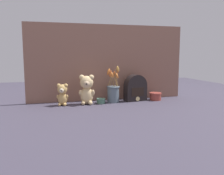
{
  "coord_description": "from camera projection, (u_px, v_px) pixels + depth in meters",
  "views": [
    {
      "loc": [
        -0.56,
        -2.05,
        0.44
      ],
      "look_at": [
        0.0,
        0.02,
        0.14
      ],
      "focal_mm": 38.0,
      "sensor_mm": 36.0,
      "label": 1
    }
  ],
  "objects": [
    {
      "name": "teddy_bear_medium",
      "position": [
        62.0,
        94.0,
        2.05
      ],
      "size": [
        0.11,
        0.1,
        0.19
      ],
      "color": "tan",
      "rests_on": "ground"
    },
    {
      "name": "decorative_tin_short",
      "position": [
        101.0,
        101.0,
        2.15
      ],
      "size": [
        0.08,
        0.08,
        0.05
      ],
      "color": "#47705B",
      "rests_on": "ground"
    },
    {
      "name": "teddy_bear_large",
      "position": [
        87.0,
        89.0,
        2.09
      ],
      "size": [
        0.15,
        0.13,
        0.26
      ],
      "color": "#DBBC84",
      "rests_on": "ground"
    },
    {
      "name": "backdrop_wall",
      "position": [
        108.0,
        63.0,
        2.28
      ],
      "size": [
        1.53,
        0.02,
        0.72
      ],
      "color": "#845B4C",
      "rests_on": "ground"
    },
    {
      "name": "flower_vase",
      "position": [
        113.0,
        91.0,
        2.19
      ],
      "size": [
        0.12,
        0.16,
        0.34
      ],
      "color": "slate",
      "rests_on": "ground"
    },
    {
      "name": "ground_plane",
      "position": [
        113.0,
        103.0,
        2.17
      ],
      "size": [
        4.0,
        4.0,
        0.0
      ],
      "primitive_type": "plane",
      "color": "#3D3847"
    },
    {
      "name": "vintage_radio",
      "position": [
        135.0,
        89.0,
        2.26
      ],
      "size": [
        0.22,
        0.12,
        0.25
      ],
      "color": "black",
      "rests_on": "ground"
    },
    {
      "name": "decorative_tin_tall",
      "position": [
        155.0,
        96.0,
        2.3
      ],
      "size": [
        0.12,
        0.12,
        0.07
      ],
      "color": "#993D33",
      "rests_on": "ground"
    }
  ]
}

